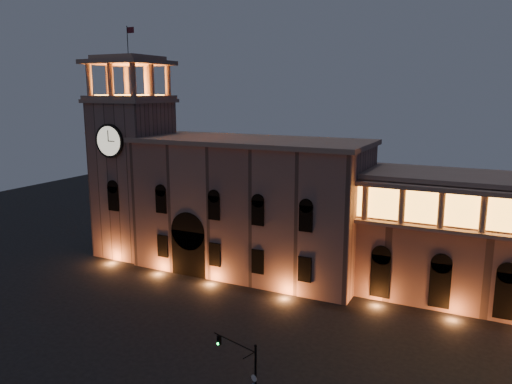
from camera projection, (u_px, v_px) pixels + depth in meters
ground at (165, 344)px, 47.36m from camera, size 160.00×160.00×0.00m
government_building at (250, 206)px, 65.81m from camera, size 30.80×12.80×17.60m
clock_tower at (134, 169)px, 72.22m from camera, size 9.80×9.80×32.40m
traffic_light at (248, 378)px, 35.93m from camera, size 4.35×1.53×6.19m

